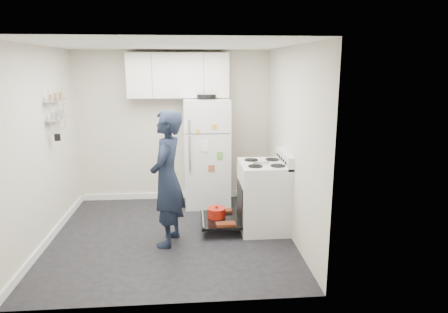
{
  "coord_description": "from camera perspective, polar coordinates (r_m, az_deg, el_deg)",
  "views": [
    {
      "loc": [
        0.29,
        -5.08,
        2.25
      ],
      "look_at": [
        0.73,
        0.17,
        1.05
      ],
      "focal_mm": 32.0,
      "sensor_mm": 36.0,
      "label": 1
    }
  ],
  "objects": [
    {
      "name": "electric_range",
      "position": [
        5.61,
        5.52,
        -5.74
      ],
      "size": [
        0.66,
        0.76,
        1.1
      ],
      "color": "silver",
      "rests_on": "ground"
    },
    {
      "name": "room",
      "position": [
        5.22,
        -8.14,
        1.2
      ],
      "size": [
        3.21,
        3.21,
        2.51
      ],
      "color": "black",
      "rests_on": "ground"
    },
    {
      "name": "open_oven_door",
      "position": [
        5.66,
        -0.7,
        -8.62
      ],
      "size": [
        0.55,
        0.7,
        0.21
      ],
      "color": "black",
      "rests_on": "ground"
    },
    {
      "name": "upper_cabinets",
      "position": [
        6.52,
        -6.55,
        11.45
      ],
      "size": [
        1.6,
        0.33,
        0.7
      ],
      "primitive_type": "cube",
      "color": "silver",
      "rests_on": "room"
    },
    {
      "name": "refrigerator",
      "position": [
        6.48,
        -2.44,
        0.6
      ],
      "size": [
        0.72,
        0.74,
        1.81
      ],
      "color": "silver",
      "rests_on": "ground"
    },
    {
      "name": "person",
      "position": [
        5.07,
        -8.12,
        -3.17
      ],
      "size": [
        0.55,
        0.71,
        1.73
      ],
      "primitive_type": "imported",
      "rotation": [
        0.0,
        0.0,
        -1.81
      ],
      "color": "#161D31",
      "rests_on": "ground"
    },
    {
      "name": "wall_shelf_rack",
      "position": [
        5.88,
        -22.76,
        6.24
      ],
      "size": [
        0.14,
        0.6,
        0.61
      ],
      "color": "#B2B2B7",
      "rests_on": "room"
    }
  ]
}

